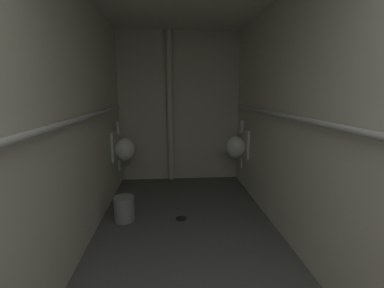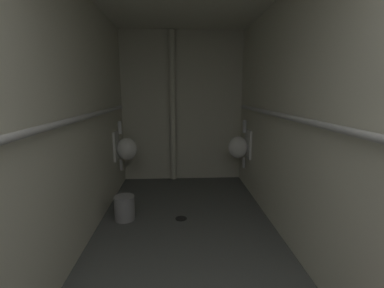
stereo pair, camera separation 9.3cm
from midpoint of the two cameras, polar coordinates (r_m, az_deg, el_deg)
floor at (r=2.73m, az=-1.46°, el=-23.78°), size 2.15×4.68×0.08m
wall_left at (r=2.43m, az=-27.16°, el=3.55°), size 0.06×4.68×2.51m
wall_right at (r=2.53m, az=22.79°, el=4.19°), size 0.06×4.68×2.51m
wall_back at (r=4.55m, az=-3.28°, el=7.83°), size 2.15×0.06×2.51m
urinal_left_mid at (r=4.08m, az=-15.25°, el=-0.98°), size 0.32×0.30×0.76m
urinal_right_mid at (r=4.15m, az=9.13°, el=-0.50°), size 0.32×0.30×0.76m
supply_pipe_left at (r=2.37m, az=-25.44°, el=4.44°), size 0.06×3.89×0.06m
supply_pipe_right at (r=2.49m, az=20.99°, el=5.07°), size 0.06×3.88×0.06m
standpipe_back_wall at (r=4.44m, az=-5.35°, el=7.71°), size 0.10×0.10×2.46m
floor_drain at (r=3.35m, az=-3.17°, el=-15.79°), size 0.14×0.14×0.01m
waste_bin at (r=3.36m, az=-15.22°, el=-13.36°), size 0.24×0.24×0.29m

